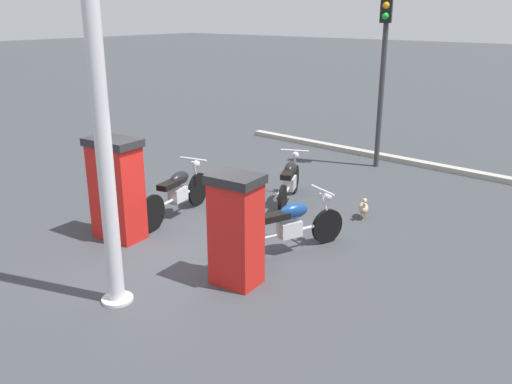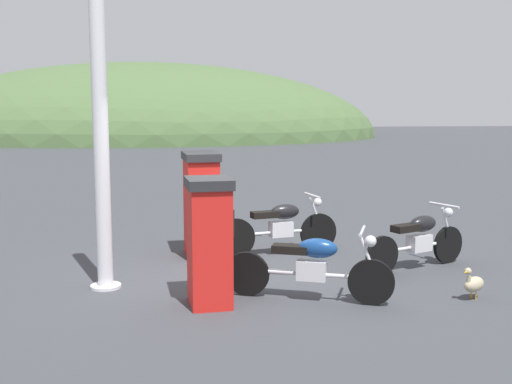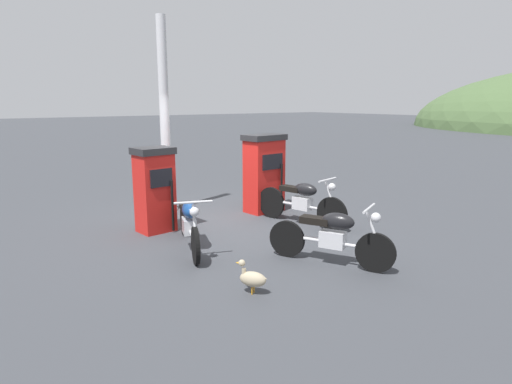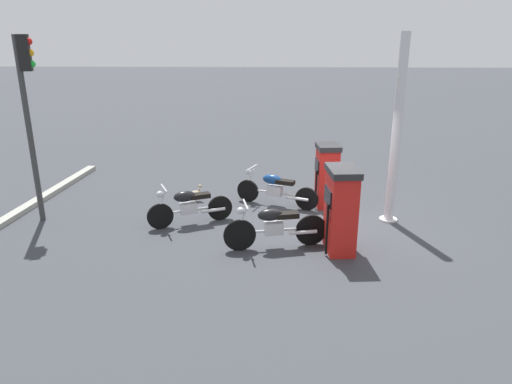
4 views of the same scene
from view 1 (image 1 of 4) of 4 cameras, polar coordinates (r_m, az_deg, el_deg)
The scene contains 10 objects.
ground_plane at distance 8.44m, azimuth -7.53°, elevation -6.33°, with size 120.00×120.00×0.00m, color #383A3F.
fuel_pump_near at distance 7.19m, azimuth -2.10°, elevation -3.94°, with size 0.58×0.71×1.53m.
fuel_pump_far at distance 8.90m, azimuth -14.41°, elevation 0.36°, with size 0.61×0.92×1.65m.
motorcycle_near_pump at distance 8.23m, azimuth 3.45°, elevation -3.48°, with size 1.98×0.95×0.92m.
motorcycle_far_pump at distance 9.73m, azimuth -8.26°, elevation 0.09°, with size 2.01×0.65×0.95m.
motorcycle_extra at distance 10.38m, azimuth 3.54°, elevation 1.26°, with size 1.76×0.92×0.92m.
wandering_duck at distance 9.83m, azimuth 11.21°, elevation -1.60°, with size 0.40×0.33×0.42m.
roadside_traffic_light at distance 12.73m, azimuth 13.27°, elevation 14.37°, with size 0.40×0.29×3.98m.
canopy_support_pole at distance 6.59m, azimuth -15.65°, elevation 3.95°, with size 0.40×0.40×4.04m.
road_edge_kerb at distance 13.90m, azimuth 13.56°, elevation 3.57°, with size 0.71×8.60×0.12m.
Camera 1 is at (-5.25, -5.59, 3.53)m, focal length 38.13 mm.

